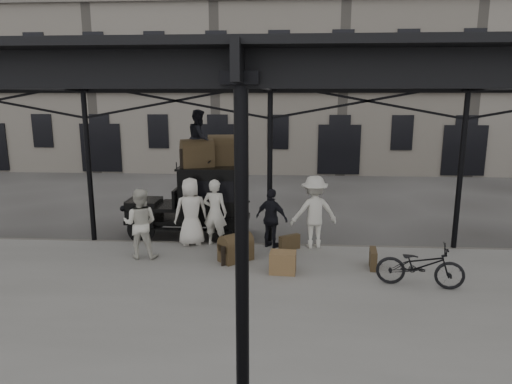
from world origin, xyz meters
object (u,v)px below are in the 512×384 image
taxi (203,198)px  steamer_trunk_roof_near (197,155)px  porter_official (272,218)px  steamer_trunk_platform (236,249)px  bicycle (420,265)px  porter_left (215,212)px

taxi → steamer_trunk_roof_near: steamer_trunk_roof_near is taller
taxi → porter_official: taxi is taller
taxi → steamer_trunk_roof_near: bearing=-108.1°
porter_official → steamer_trunk_platform: 1.47m
taxi → bicycle: (5.36, -3.66, -0.58)m
taxi → porter_left: size_ratio=1.98×
bicycle → taxi: bearing=65.9°
porter_left → bicycle: bearing=163.8°
porter_left → steamer_trunk_platform: 1.50m
taxi → steamer_trunk_roof_near: size_ratio=4.03×
steamer_trunk_platform → taxi: bearing=76.5°
porter_official → steamer_trunk_roof_near: 2.87m
porter_official → bicycle: 4.05m
bicycle → porter_official: bearing=64.1°
taxi → steamer_trunk_platform: taxi is taller
taxi → porter_left: (0.55, -1.18, -0.13)m
porter_official → steamer_trunk_roof_near: size_ratio=1.78×
porter_left → steamer_trunk_roof_near: bearing=-45.0°
steamer_trunk_platform → porter_official: bearing=10.2°
taxi → porter_left: 1.31m
porter_official → steamer_trunk_roof_near: (-2.18, 1.03, 1.56)m
bicycle → steamer_trunk_platform: (-4.12, 1.31, -0.19)m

